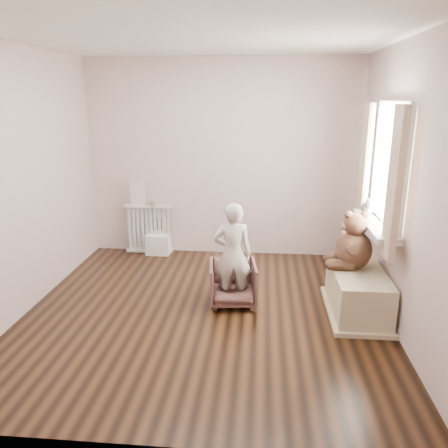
# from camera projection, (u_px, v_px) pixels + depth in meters

# --- Properties ---
(floor) EXTENTS (3.60, 3.60, 0.01)m
(floor) POSITION_uv_depth(u_px,v_px,m) (205.00, 311.00, 4.43)
(floor) COLOR black
(floor) RESTS_ON ground
(ceiling) EXTENTS (3.60, 3.60, 0.01)m
(ceiling) POSITION_uv_depth(u_px,v_px,m) (202.00, 35.00, 3.71)
(ceiling) COLOR white
(ceiling) RESTS_ON ground
(back_wall) EXTENTS (3.60, 0.02, 2.60)m
(back_wall) POSITION_uv_depth(u_px,v_px,m) (222.00, 159.00, 5.79)
(back_wall) COLOR beige
(back_wall) RESTS_ON ground
(front_wall) EXTENTS (3.60, 0.02, 2.60)m
(front_wall) POSITION_uv_depth(u_px,v_px,m) (159.00, 250.00, 2.35)
(front_wall) COLOR beige
(front_wall) RESTS_ON ground
(left_wall) EXTENTS (0.02, 3.60, 2.60)m
(left_wall) POSITION_uv_depth(u_px,v_px,m) (20.00, 182.00, 4.22)
(left_wall) COLOR beige
(left_wall) RESTS_ON ground
(right_wall) EXTENTS (0.02, 3.60, 2.60)m
(right_wall) POSITION_uv_depth(u_px,v_px,m) (402.00, 189.00, 3.91)
(right_wall) COLOR beige
(right_wall) RESTS_ON ground
(window) EXTENTS (0.03, 0.90, 1.10)m
(window) POSITION_uv_depth(u_px,v_px,m) (390.00, 167.00, 4.16)
(window) COLOR white
(window) RESTS_ON right_wall
(window_sill) EXTENTS (0.22, 1.10, 0.06)m
(window_sill) POSITION_uv_depth(u_px,v_px,m) (375.00, 225.00, 4.33)
(window_sill) COLOR silver
(window_sill) RESTS_ON right_wall
(curtain_left) EXTENTS (0.06, 0.26, 1.30)m
(curtain_left) POSITION_uv_depth(u_px,v_px,m) (395.00, 185.00, 3.64)
(curtain_left) COLOR beige
(curtain_left) RESTS_ON right_wall
(curtain_right) EXTENTS (0.06, 0.26, 1.30)m
(curtain_right) POSITION_uv_depth(u_px,v_px,m) (365.00, 165.00, 4.73)
(curtain_right) COLOR beige
(curtain_right) RESTS_ON right_wall
(radiator) EXTENTS (0.64, 0.12, 0.68)m
(radiator) POSITION_uv_depth(u_px,v_px,m) (149.00, 226.00, 6.02)
(radiator) COLOR silver
(radiator) RESTS_ON floor
(paper_doll) EXTENTS (0.20, 0.02, 0.33)m
(paper_doll) POSITION_uv_depth(u_px,v_px,m) (138.00, 193.00, 5.90)
(paper_doll) COLOR beige
(paper_doll) RESTS_ON radiator
(tin_a) EXTENTS (0.11, 0.11, 0.07)m
(tin_a) POSITION_uv_depth(u_px,v_px,m) (154.00, 203.00, 5.92)
(tin_a) COLOR #A59E8C
(tin_a) RESTS_ON radiator
(toy_vanity) EXTENTS (0.32, 0.23, 0.51)m
(toy_vanity) POSITION_uv_depth(u_px,v_px,m) (158.00, 235.00, 6.01)
(toy_vanity) COLOR silver
(toy_vanity) RESTS_ON floor
(armchair) EXTENTS (0.54, 0.55, 0.45)m
(armchair) POSITION_uv_depth(u_px,v_px,m) (233.00, 283.00, 4.56)
(armchair) COLOR brown
(armchair) RESTS_ON floor
(child) EXTENTS (0.42, 0.31, 1.08)m
(child) POSITION_uv_depth(u_px,v_px,m) (233.00, 254.00, 4.42)
(child) COLOR silver
(child) RESTS_ON armchair
(toy_bench) EXTENTS (0.50, 0.95, 0.45)m
(toy_bench) POSITION_uv_depth(u_px,v_px,m) (357.00, 294.00, 4.35)
(toy_bench) COLOR beige
(toy_bench) RESTS_ON floor
(teddy_bear) EXTENTS (0.47, 0.36, 0.57)m
(teddy_bear) POSITION_uv_depth(u_px,v_px,m) (354.00, 246.00, 4.33)
(teddy_bear) COLOR #3C2318
(teddy_bear) RESTS_ON toy_bench
(plush_cat) EXTENTS (0.16, 0.24, 0.19)m
(plush_cat) POSITION_uv_depth(u_px,v_px,m) (368.00, 205.00, 4.59)
(plush_cat) COLOR #665E55
(plush_cat) RESTS_ON window_sill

